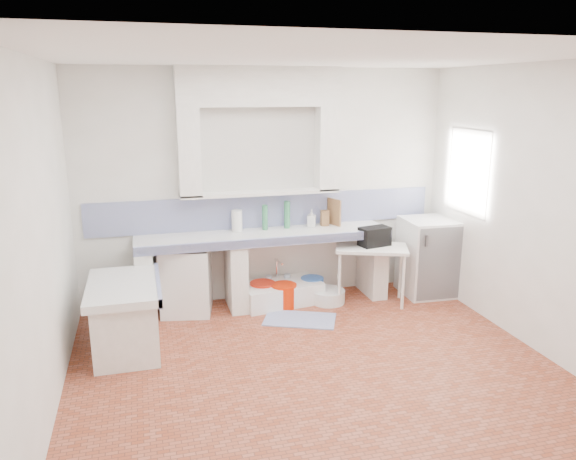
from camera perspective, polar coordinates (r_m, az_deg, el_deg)
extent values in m
plane|color=#9D4F38|center=(5.30, 2.93, -14.27)|extent=(4.50, 4.50, 0.00)
plane|color=white|center=(4.66, 3.39, 17.59)|extent=(4.50, 4.50, 0.00)
plane|color=white|center=(6.67, -2.26, 4.56)|extent=(4.50, 0.00, 4.50)
plane|color=white|center=(3.04, 15.14, -8.09)|extent=(4.50, 0.00, 4.50)
plane|color=white|center=(4.62, -24.41, -1.19)|extent=(0.00, 4.50, 4.50)
plane|color=white|center=(5.88, 24.46, 1.92)|extent=(0.00, 4.50, 4.50)
cube|color=white|center=(6.43, -3.00, 14.70)|extent=(1.90, 0.25, 0.45)
cube|color=#382112|center=(6.89, 19.48, 5.75)|extent=(0.35, 0.86, 1.06)
cube|color=white|center=(6.77, 18.73, 8.91)|extent=(0.01, 0.84, 0.24)
cube|color=white|center=(6.48, -2.48, -0.63)|extent=(3.00, 0.60, 0.08)
cube|color=navy|center=(6.22, -1.90, -1.27)|extent=(3.00, 0.04, 0.10)
cube|color=white|center=(6.47, -14.67, -5.31)|extent=(0.20, 0.55, 0.82)
cube|color=white|center=(6.55, -5.43, -4.64)|extent=(0.20, 0.55, 0.82)
cube|color=white|center=(7.04, 8.77, -3.39)|extent=(0.20, 0.55, 0.82)
cube|color=white|center=(5.64, -16.73, -5.71)|extent=(0.70, 1.10, 0.08)
cube|color=white|center=(5.76, -16.47, -8.98)|extent=(0.60, 1.00, 0.62)
cube|color=navy|center=(5.63, -13.36, -5.50)|extent=(0.04, 1.10, 0.10)
cube|color=navy|center=(6.72, -2.21, 2.01)|extent=(4.27, 0.03, 0.40)
cube|color=white|center=(6.50, -10.54, -5.13)|extent=(0.65, 0.63, 0.79)
cube|color=white|center=(6.74, -0.76, -6.67)|extent=(1.03, 0.66, 0.23)
cube|color=white|center=(6.76, 8.58, -4.62)|extent=(0.96, 0.75, 0.04)
cube|color=white|center=(7.18, 14.37, -2.70)|extent=(0.66, 0.66, 0.97)
cylinder|color=red|center=(6.69, -2.66, -6.62)|extent=(0.34, 0.34, 0.28)
cylinder|color=red|center=(6.62, -0.41, -6.83)|extent=(0.31, 0.31, 0.28)
cylinder|color=blue|center=(6.90, 2.52, -6.04)|extent=(0.35, 0.35, 0.27)
cylinder|color=white|center=(6.79, 4.21, -6.89)|extent=(0.52, 0.52, 0.16)
cylinder|color=silver|center=(6.85, -2.04, -6.01)|extent=(0.09, 0.09, 0.30)
cylinder|color=silver|center=(6.91, -0.08, -5.82)|extent=(0.11, 0.11, 0.30)
cube|color=black|center=(6.68, 9.00, -0.66)|extent=(0.40, 0.28, 0.23)
cylinder|color=#337D50|center=(6.58, -2.42, 1.32)|extent=(0.07, 0.07, 0.30)
cylinder|color=#337D50|center=(6.65, -0.10, 1.60)|extent=(0.09, 0.09, 0.33)
cube|color=brown|center=(6.80, 3.85, 1.25)|extent=(0.10, 0.08, 0.19)
cube|color=brown|center=(6.83, 4.81, 1.88)|extent=(0.11, 0.24, 0.33)
cylinder|color=white|center=(6.53, -5.34, 0.95)|extent=(0.16, 0.16, 0.26)
imported|color=white|center=(6.74, 2.46, 1.24)|extent=(0.13, 0.13, 0.21)
cube|color=#424C94|center=(6.31, 1.24, -9.28)|extent=(0.91, 0.74, 0.01)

